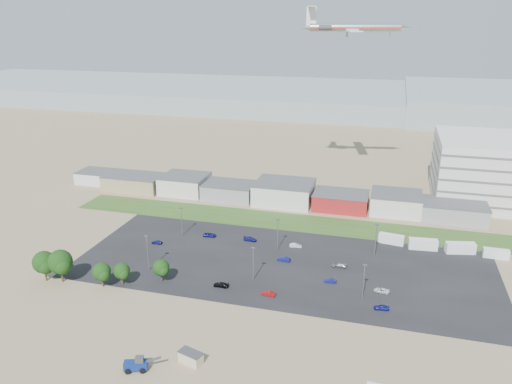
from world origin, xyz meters
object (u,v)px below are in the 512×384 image
(box_trailer_a, at_px, (391,239))
(parked_car_12, at_px, (339,265))
(parked_car_1, at_px, (330,281))
(parked_car_7, at_px, (284,259))
(tree_far_left, at_px, (44,264))
(parked_car_3, at_px, (221,285))
(parked_car_10, at_px, (120,274))
(parked_car_2, at_px, (382,307))
(parked_car_0, at_px, (382,290))
(telehandler, at_px, (136,364))
(parked_car_5, at_px, (157,242))
(portable_shed, at_px, (191,357))
(parked_car_9, at_px, (210,235))
(parked_car_13, at_px, (268,293))
(parked_car_6, at_px, (250,239))
(airliner, at_px, (355,28))
(parked_car_11, at_px, (296,245))

(box_trailer_a, xyz_separation_m, parked_car_12, (-14.10, -20.74, -0.85))
(parked_car_1, relative_size, parked_car_7, 0.85)
(tree_far_left, bearing_deg, parked_car_3, 11.44)
(parked_car_10, bearing_deg, tree_far_left, 109.77)
(parked_car_1, height_order, parked_car_2, parked_car_2)
(tree_far_left, height_order, parked_car_0, tree_far_left)
(telehandler, height_order, parked_car_2, telehandler)
(parked_car_5, xyz_separation_m, parked_car_12, (57.66, -0.46, 0.05))
(parked_car_2, bearing_deg, portable_shed, -56.76)
(box_trailer_a, relative_size, parked_car_2, 2.11)
(portable_shed, xyz_separation_m, parked_car_12, (24.77, 50.85, -0.66))
(parked_car_9, bearing_deg, parked_car_3, -160.80)
(parked_car_1, bearing_deg, tree_far_left, -79.88)
(tree_far_left, xyz_separation_m, parked_car_0, (88.40, 17.93, -4.32))
(tree_far_left, height_order, parked_car_7, tree_far_left)
(parked_car_12, distance_m, parked_car_13, 26.00)
(parked_car_6, distance_m, parked_car_9, 13.76)
(tree_far_left, relative_size, parked_car_2, 2.62)
(box_trailer_a, relative_size, tree_far_left, 0.81)
(parked_car_12, bearing_deg, parked_car_1, -3.67)
(parked_car_7, relative_size, parked_car_13, 1.07)
(parked_car_5, bearing_deg, parked_car_0, 77.60)
(portable_shed, xyz_separation_m, parked_car_7, (8.61, 50.31, -0.65))
(parked_car_10, bearing_deg, telehandler, -150.04)
(box_trailer_a, xyz_separation_m, parked_car_7, (-30.26, -21.28, -0.83))
(tree_far_left, distance_m, parked_car_7, 66.57)
(telehandler, height_order, airliner, airliner)
(parked_car_6, xyz_separation_m, parked_car_9, (-13.76, -0.34, -0.04))
(parked_car_0, relative_size, parked_car_13, 1.11)
(telehandler, relative_size, parked_car_2, 2.02)
(telehandler, xyz_separation_m, box_trailer_a, (48.68, 76.78, -0.10))
(parked_car_0, bearing_deg, parked_car_11, -124.40)
(parked_car_1, xyz_separation_m, parked_car_3, (-27.76, -9.98, 0.06))
(airliner, distance_m, parked_car_0, 111.54)
(parked_car_11, bearing_deg, parked_car_12, -130.68)
(parked_car_0, bearing_deg, parked_car_12, -129.00)
(box_trailer_a, height_order, parked_car_3, box_trailer_a)
(airliner, height_order, parked_car_5, airliner)
(tree_far_left, height_order, parked_car_2, tree_far_left)
(parked_car_3, bearing_deg, parked_car_10, -85.83)
(parked_car_3, height_order, parked_car_11, parked_car_11)
(parked_car_10, bearing_deg, parked_car_11, -58.67)
(parked_car_1, distance_m, parked_car_7, 17.44)
(parked_car_2, height_order, parked_car_9, parked_car_2)
(parked_car_0, height_order, parked_car_12, parked_car_12)
(parked_car_7, height_order, parked_car_9, parked_car_7)
(tree_far_left, relative_size, parked_car_6, 2.25)
(parked_car_7, bearing_deg, parked_car_0, 75.84)
(parked_car_2, bearing_deg, parked_car_10, -95.37)
(parked_car_3, relative_size, parked_car_13, 1.14)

